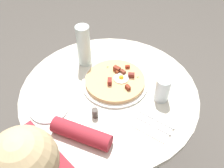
{
  "coord_description": "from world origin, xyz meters",
  "views": [
    {
      "loc": [
        -0.61,
        0.58,
        1.64
      ],
      "look_at": [
        0.01,
        -0.03,
        0.76
      ],
      "focal_mm": 39.58,
      "sensor_mm": 36.0,
      "label": 1
    }
  ],
  "objects_px": {
    "fork": "(156,119)",
    "water_bottle": "(84,46)",
    "pepper_shaker": "(95,113)",
    "dining_table": "(109,112)",
    "bread_plate": "(49,107)",
    "knife": "(152,125)",
    "pizza_plate": "(115,83)",
    "breakfast_pizza": "(115,80)",
    "salt_shaker": "(69,128)",
    "water_glass": "(162,90)"
  },
  "relations": [
    {
      "from": "water_glass",
      "to": "fork",
      "type": "bearing_deg",
      "value": 117.77
    },
    {
      "from": "fork",
      "to": "pepper_shaker",
      "type": "height_order",
      "value": "pepper_shaker"
    },
    {
      "from": "bread_plate",
      "to": "salt_shaker",
      "type": "distance_m",
      "value": 0.18
    },
    {
      "from": "knife",
      "to": "pizza_plate",
      "type": "bearing_deg",
      "value": -24.06
    },
    {
      "from": "fork",
      "to": "knife",
      "type": "xyz_separation_m",
      "value": [
        -0.01,
        0.04,
        0.0
      ]
    },
    {
      "from": "pizza_plate",
      "to": "water_glass",
      "type": "distance_m",
      "value": 0.25
    },
    {
      "from": "dining_table",
      "to": "breakfast_pizza",
      "type": "distance_m",
      "value": 0.21
    },
    {
      "from": "water_bottle",
      "to": "salt_shaker",
      "type": "height_order",
      "value": "water_bottle"
    },
    {
      "from": "pepper_shaker",
      "to": "knife",
      "type": "bearing_deg",
      "value": -146.1
    },
    {
      "from": "pizza_plate",
      "to": "knife",
      "type": "relative_size",
      "value": 1.87
    },
    {
      "from": "pizza_plate",
      "to": "pepper_shaker",
      "type": "bearing_deg",
      "value": 111.41
    },
    {
      "from": "water_glass",
      "to": "pepper_shaker",
      "type": "height_order",
      "value": "water_glass"
    },
    {
      "from": "fork",
      "to": "pepper_shaker",
      "type": "relative_size",
      "value": 3.75
    },
    {
      "from": "pepper_shaker",
      "to": "dining_table",
      "type": "bearing_deg",
      "value": -65.44
    },
    {
      "from": "dining_table",
      "to": "pepper_shaker",
      "type": "xyz_separation_m",
      "value": [
        -0.07,
        0.16,
        0.2
      ]
    },
    {
      "from": "pizza_plate",
      "to": "fork",
      "type": "relative_size",
      "value": 1.87
    },
    {
      "from": "water_glass",
      "to": "dining_table",
      "type": "bearing_deg",
      "value": 32.47
    },
    {
      "from": "fork",
      "to": "water_bottle",
      "type": "height_order",
      "value": "water_bottle"
    },
    {
      "from": "water_glass",
      "to": "pizza_plate",
      "type": "bearing_deg",
      "value": 20.41
    },
    {
      "from": "dining_table",
      "to": "water_bottle",
      "type": "xyz_separation_m",
      "value": [
        0.24,
        -0.05,
        0.29
      ]
    },
    {
      "from": "dining_table",
      "to": "salt_shaker",
      "type": "bearing_deg",
      "value": 101.56
    },
    {
      "from": "water_glass",
      "to": "breakfast_pizza",
      "type": "bearing_deg",
      "value": 20.11
    },
    {
      "from": "breakfast_pizza",
      "to": "salt_shaker",
      "type": "xyz_separation_m",
      "value": [
        -0.07,
        0.35,
        0.0
      ]
    },
    {
      "from": "breakfast_pizza",
      "to": "knife",
      "type": "xyz_separation_m",
      "value": [
        -0.3,
        0.07,
        -0.02
      ]
    },
    {
      "from": "breakfast_pizza",
      "to": "bread_plate",
      "type": "bearing_deg",
      "value": 72.68
    },
    {
      "from": "bread_plate",
      "to": "salt_shaker",
      "type": "height_order",
      "value": "salt_shaker"
    },
    {
      "from": "fork",
      "to": "water_bottle",
      "type": "distance_m",
      "value": 0.53
    },
    {
      "from": "pizza_plate",
      "to": "fork",
      "type": "distance_m",
      "value": 0.29
    },
    {
      "from": "water_glass",
      "to": "water_bottle",
      "type": "bearing_deg",
      "value": 10.48
    },
    {
      "from": "bread_plate",
      "to": "pepper_shaker",
      "type": "relative_size",
      "value": 3.85
    },
    {
      "from": "breakfast_pizza",
      "to": "salt_shaker",
      "type": "height_order",
      "value": "breakfast_pizza"
    },
    {
      "from": "knife",
      "to": "water_bottle",
      "type": "height_order",
      "value": "water_bottle"
    },
    {
      "from": "bread_plate",
      "to": "water_bottle",
      "type": "relative_size",
      "value": 0.79
    },
    {
      "from": "bread_plate",
      "to": "salt_shaker",
      "type": "bearing_deg",
      "value": 175.96
    },
    {
      "from": "knife",
      "to": "pepper_shaker",
      "type": "height_order",
      "value": "pepper_shaker"
    },
    {
      "from": "knife",
      "to": "dining_table",
      "type": "bearing_deg",
      "value": -14.09
    },
    {
      "from": "salt_shaker",
      "to": "pepper_shaker",
      "type": "distance_m",
      "value": 0.13
    },
    {
      "from": "bread_plate",
      "to": "knife",
      "type": "height_order",
      "value": "bread_plate"
    },
    {
      "from": "dining_table",
      "to": "knife",
      "type": "distance_m",
      "value": 0.34
    },
    {
      "from": "dining_table",
      "to": "breakfast_pizza",
      "type": "bearing_deg",
      "value": -79.94
    },
    {
      "from": "pizza_plate",
      "to": "salt_shaker",
      "type": "bearing_deg",
      "value": 101.5
    },
    {
      "from": "pizza_plate",
      "to": "knife",
      "type": "distance_m",
      "value": 0.3
    },
    {
      "from": "knife",
      "to": "water_bottle",
      "type": "bearing_deg",
      "value": -18.36
    },
    {
      "from": "water_bottle",
      "to": "pepper_shaker",
      "type": "distance_m",
      "value": 0.39
    },
    {
      "from": "salt_shaker",
      "to": "water_bottle",
      "type": "bearing_deg",
      "value": -48.75
    },
    {
      "from": "salt_shaker",
      "to": "bread_plate",
      "type": "bearing_deg",
      "value": -4.04
    },
    {
      "from": "breakfast_pizza",
      "to": "water_glass",
      "type": "distance_m",
      "value": 0.24
    },
    {
      "from": "fork",
      "to": "pepper_shaker",
      "type": "distance_m",
      "value": 0.27
    },
    {
      "from": "dining_table",
      "to": "water_bottle",
      "type": "height_order",
      "value": "water_bottle"
    },
    {
      "from": "knife",
      "to": "water_bottle",
      "type": "relative_size",
      "value": 0.77
    }
  ]
}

